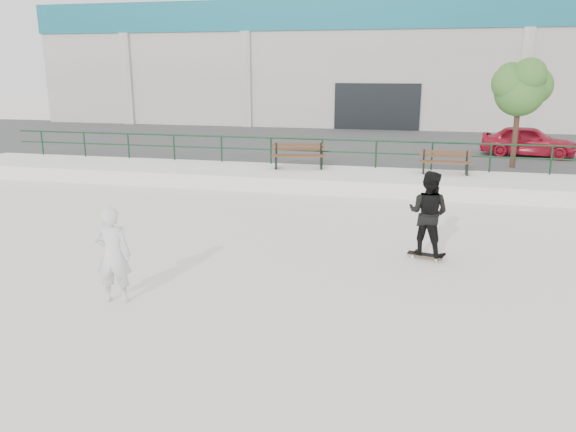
% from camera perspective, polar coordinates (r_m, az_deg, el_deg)
% --- Properties ---
extents(ground, '(120.00, 120.00, 0.00)m').
position_cam_1_polar(ground, '(11.03, -0.88, -7.00)').
color(ground, silver).
rests_on(ground, ground).
extents(ledge, '(30.00, 3.00, 0.50)m').
position_cam_1_polar(ledge, '(19.97, 5.69, 3.67)').
color(ledge, silver).
rests_on(ledge, ground).
extents(parking_strip, '(60.00, 14.00, 0.50)m').
position_cam_1_polar(parking_strip, '(28.31, 7.96, 6.91)').
color(parking_strip, '#404040').
rests_on(parking_strip, ground).
extents(railing, '(28.00, 0.06, 1.03)m').
position_cam_1_polar(railing, '(21.07, 6.22, 6.99)').
color(railing, '#143820').
rests_on(railing, ledge).
extents(commercial_building, '(44.20, 16.33, 8.00)m').
position_cam_1_polar(commercial_building, '(42.00, 10.02, 15.32)').
color(commercial_building, silver).
rests_on(commercial_building, ground).
extents(bench_left, '(2.06, 0.97, 0.91)m').
position_cam_1_polar(bench_left, '(20.70, 1.09, 6.11)').
color(bench_left, '#51311B').
rests_on(bench_left, ledge).
extents(bench_right, '(1.76, 0.55, 0.81)m').
position_cam_1_polar(bench_right, '(20.37, 15.68, 5.27)').
color(bench_right, '#51311B').
rests_on(bench_right, ledge).
extents(tree, '(2.22, 1.97, 3.95)m').
position_cam_1_polar(tree, '(22.31, 22.60, 12.11)').
color(tree, '#462E23').
rests_on(tree, parking_strip).
extents(red_car, '(3.97, 2.26, 1.27)m').
position_cam_1_polar(red_car, '(25.57, 23.23, 7.02)').
color(red_car, '#AA1429').
rests_on(red_car, parking_strip).
extents(skateboard, '(0.81, 0.37, 0.09)m').
position_cam_1_polar(skateboard, '(12.86, 13.78, -3.86)').
color(skateboard, black).
rests_on(skateboard, ground).
extents(standing_skater, '(1.11, 0.99, 1.87)m').
position_cam_1_polar(standing_skater, '(12.59, 14.05, 0.27)').
color(standing_skater, black).
rests_on(standing_skater, skateboard).
extents(seated_skater, '(0.71, 0.54, 1.77)m').
position_cam_1_polar(seated_skater, '(10.45, -17.35, -3.80)').
color(seated_skater, silver).
rests_on(seated_skater, ground).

